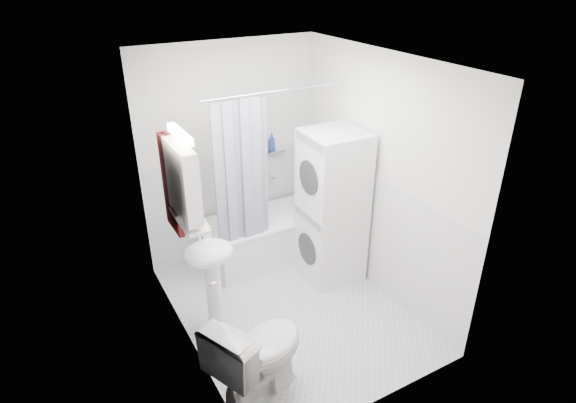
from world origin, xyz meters
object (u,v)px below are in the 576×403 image
bathtub (270,235)px  washer_dryer (332,207)px  toilet (259,355)px  sink (210,267)px

bathtub → washer_dryer: bearing=-55.2°
bathtub → toilet: size_ratio=1.69×
bathtub → washer_dryer: 0.89m
toilet → washer_dryer: bearing=-75.2°
washer_dryer → toilet: (-1.40, -1.10, -0.41)m
bathtub → toilet: toilet is taller
bathtub → toilet: (-0.98, -1.70, 0.11)m
bathtub → washer_dryer: size_ratio=0.86×
bathtub → sink: 1.38m
bathtub → toilet: 1.97m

